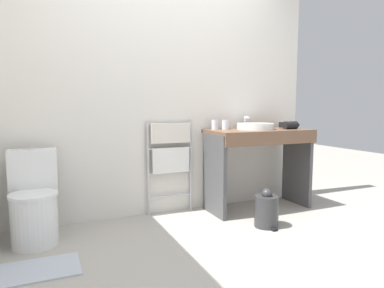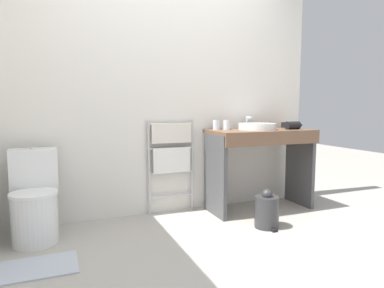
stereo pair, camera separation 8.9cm
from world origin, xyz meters
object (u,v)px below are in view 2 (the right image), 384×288
at_px(toilet, 35,203).
at_px(hair_dryer, 293,125).
at_px(cup_near_wall, 216,125).
at_px(towel_radiator, 172,151).
at_px(trash_bin, 267,211).
at_px(sink_basin, 257,126).
at_px(cup_near_edge, 227,125).

xyz_separation_m(toilet, hair_dryer, (2.52, -0.02, 0.58)).
bearing_deg(hair_dryer, cup_near_wall, 161.43).
height_order(toilet, hair_dryer, hair_dryer).
xyz_separation_m(cup_near_wall, hair_dryer, (0.77, -0.26, -0.01)).
bearing_deg(towel_radiator, trash_bin, -48.32).
height_order(sink_basin, trash_bin, sink_basin).
xyz_separation_m(towel_radiator, cup_near_wall, (0.48, -0.04, 0.26)).
height_order(towel_radiator, cup_near_wall, towel_radiator).
bearing_deg(cup_near_edge, hair_dryer, -16.21).
relative_size(toilet, towel_radiator, 0.79).
bearing_deg(cup_near_wall, hair_dryer, -18.57).
bearing_deg(sink_basin, cup_near_edge, 159.87).
distance_m(cup_near_wall, hair_dryer, 0.82).
height_order(cup_near_wall, cup_near_edge, cup_near_wall).
bearing_deg(trash_bin, towel_radiator, 131.68).
distance_m(cup_near_wall, cup_near_edge, 0.11).
bearing_deg(cup_near_wall, trash_bin, -75.93).
xyz_separation_m(cup_near_wall, cup_near_edge, (0.09, -0.06, -0.00)).
relative_size(towel_radiator, sink_basin, 2.45).
bearing_deg(towel_radiator, toilet, -167.30).
xyz_separation_m(sink_basin, hair_dryer, (0.39, -0.09, 0.01)).
bearing_deg(sink_basin, toilet, -178.05).
relative_size(sink_basin, trash_bin, 1.10).
relative_size(sink_basin, hair_dryer, 1.88).
distance_m(towel_radiator, hair_dryer, 1.32).
relative_size(towel_radiator, hair_dryer, 4.61).
height_order(hair_dryer, trash_bin, hair_dryer).
height_order(sink_basin, cup_near_edge, cup_near_edge).
height_order(towel_radiator, cup_near_edge, towel_radiator).
bearing_deg(toilet, towel_radiator, 12.70).
xyz_separation_m(towel_radiator, cup_near_edge, (0.57, -0.10, 0.26)).
xyz_separation_m(toilet, sink_basin, (2.14, 0.07, 0.57)).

